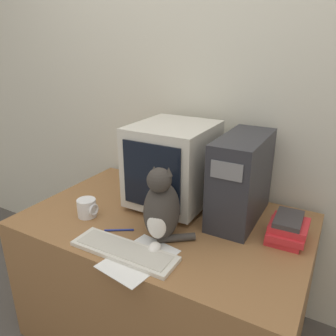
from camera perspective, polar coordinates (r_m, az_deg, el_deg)
The scene contains 10 objects.
wall_back at distance 1.91m, azimuth 7.09°, elevation 12.22°, with size 7.00×0.05×2.50m.
desk at distance 1.85m, azimuth -0.51°, elevation -18.41°, with size 1.38×0.88×0.71m.
crt_monitor at distance 1.71m, azimuth 0.85°, elevation 0.67°, with size 0.39×0.43×0.44m.
computer_tower at distance 1.61m, azimuth 12.62°, elevation -1.79°, with size 0.20×0.45×0.42m.
keyboard at distance 1.42m, azimuth -7.69°, elevation -14.08°, with size 0.47×0.14×0.02m.
cat at distance 1.43m, azimuth -1.16°, elevation -7.17°, with size 0.25×0.27×0.35m.
book_stack at distance 1.56m, azimuth 20.04°, elevation -9.94°, with size 0.17×0.22×0.11m.
pen at distance 1.57m, azimuth -8.51°, elevation -10.64°, with size 0.12×0.08×0.01m.
paper_sheet at distance 1.38m, azimuth -5.08°, elevation -15.44°, with size 0.25×0.33×0.00m.
mug at distance 1.70m, azimuth -13.90°, elevation -6.77°, with size 0.10×0.09×0.09m.
Camera 1 is at (0.72, -0.81, 1.53)m, focal length 35.00 mm.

